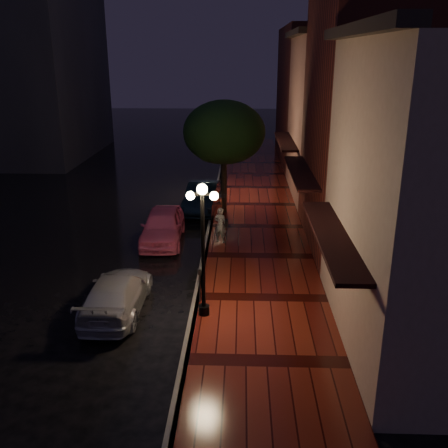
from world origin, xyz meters
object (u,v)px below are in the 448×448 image
(pink_car, at_px, (163,226))
(parking_meter, at_px, (200,282))
(silver_car, at_px, (116,294))
(woman_with_umbrella, at_px, (220,210))
(street_tree, at_px, (224,134))
(navy_car, at_px, (202,197))
(streetlamp_far, at_px, (222,155))
(streetlamp_near, at_px, (203,243))

(pink_car, height_order, parking_meter, pink_car)
(silver_car, distance_m, woman_with_umbrella, 6.96)
(woman_with_umbrella, bearing_deg, parking_meter, 105.94)
(street_tree, xyz_separation_m, navy_car, (-1.21, 0.67, -3.50))
(streetlamp_far, bearing_deg, streetlamp_near, -90.00)
(streetlamp_near, relative_size, pink_car, 0.97)
(pink_car, relative_size, silver_car, 1.00)
(streetlamp_near, xyz_separation_m, street_tree, (0.26, 10.99, 1.64))
(streetlamp_near, xyz_separation_m, navy_car, (-0.95, 11.67, -1.85))
(street_tree, distance_m, parking_meter, 10.70)
(streetlamp_near, distance_m, street_tree, 11.12)
(street_tree, relative_size, woman_with_umbrella, 2.59)
(woman_with_umbrella, bearing_deg, street_tree, -69.54)
(streetlamp_far, relative_size, street_tree, 0.74)
(streetlamp_near, relative_size, street_tree, 0.74)
(street_tree, xyz_separation_m, woman_with_umbrella, (-0.01, -4.50, -2.61))
(navy_car, bearing_deg, streetlamp_near, -81.54)
(streetlamp_near, xyz_separation_m, pink_car, (-2.37, 6.88, -1.85))
(navy_car, xyz_separation_m, parking_meter, (0.75, -10.82, 0.13))
(street_tree, height_order, pink_car, street_tree)
(streetlamp_near, bearing_deg, parking_meter, 103.31)
(silver_car, relative_size, parking_meter, 3.68)
(streetlamp_far, height_order, silver_car, streetlamp_far)
(parking_meter, bearing_deg, woman_with_umbrella, 78.15)
(pink_car, bearing_deg, silver_car, -96.60)
(pink_car, height_order, woman_with_umbrella, woman_with_umbrella)
(street_tree, bearing_deg, pink_car, -122.59)
(streetlamp_far, bearing_deg, street_tree, -85.09)
(woman_with_umbrella, distance_m, parking_meter, 5.71)
(streetlamp_far, distance_m, woman_with_umbrella, 7.58)
(streetlamp_far, distance_m, pink_car, 7.73)
(streetlamp_far, xyz_separation_m, street_tree, (0.26, -3.01, 1.64))
(streetlamp_far, bearing_deg, navy_car, -112.14)
(street_tree, xyz_separation_m, parking_meter, (-0.46, -10.15, -3.37))
(streetlamp_far, relative_size, woman_with_umbrella, 1.92)
(street_tree, distance_m, pink_car, 6.00)
(streetlamp_far, xyz_separation_m, parking_meter, (-0.20, -13.15, -1.72))
(streetlamp_near, distance_m, silver_car, 3.51)
(streetlamp_far, relative_size, navy_car, 0.95)
(navy_car, bearing_deg, woman_with_umbrella, -73.12)
(navy_car, relative_size, woman_with_umbrella, 2.03)
(streetlamp_near, distance_m, pink_car, 7.51)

